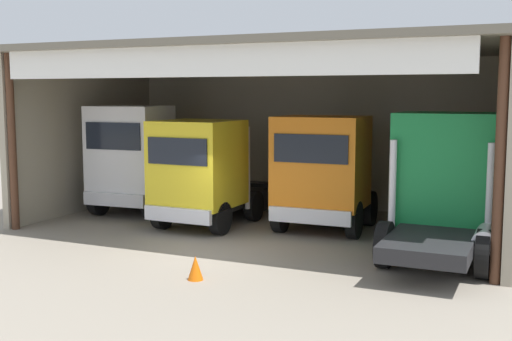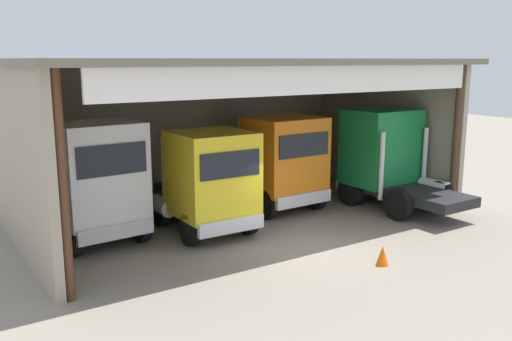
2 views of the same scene
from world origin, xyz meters
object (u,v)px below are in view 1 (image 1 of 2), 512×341
Objects in this scene: truck_yellow_center_bay at (202,172)px; truck_green_right_bay at (446,184)px; truck_white_yard_outside at (135,158)px; truck_orange_center_right_bay at (323,171)px; oil_drum at (306,195)px; traffic_cone at (195,268)px; tool_cart at (256,196)px.

truck_green_right_bay is at bearing 175.80° from truck_yellow_center_bay.
truck_white_yard_outside reaches higher than truck_yellow_center_bay.
truck_orange_center_right_bay is 4.24m from oil_drum.
truck_yellow_center_bay is at bearing 117.34° from traffic_cone.
truck_green_right_bay reaches higher than truck_orange_center_right_bay.
truck_yellow_center_bay is 5.11m from oil_drum.
truck_white_yard_outside is 4.57m from tool_cart.
tool_cart is (-1.61, -1.01, 0.03)m from oil_drum.
truck_orange_center_right_bay is 4.48m from tool_cart.
truck_green_right_bay reaches higher than tool_cart.
truck_orange_center_right_bay reaches higher than traffic_cone.
tool_cart reaches higher than traffic_cone.
traffic_cone is at bearing -137.00° from truck_green_right_bay.
truck_orange_center_right_bay is 4.32× the size of tool_cart.
truck_green_right_bay is at bearing 42.83° from traffic_cone.
tool_cart is (3.53, 2.51, -1.45)m from truck_white_yard_outside.
truck_green_right_bay is 5.07× the size of tool_cart.
oil_drum is (-1.81, 3.57, -1.40)m from truck_orange_center_right_bay.
traffic_cone is (-4.85, -4.49, -1.64)m from truck_green_right_bay.
truck_white_yard_outside reaches higher than truck_green_right_bay.
truck_orange_center_right_bay is 4.23m from truck_green_right_bay.
truck_white_yard_outside is at bearing -16.89° from truck_yellow_center_bay.
oil_drum is (5.14, 3.52, -1.48)m from truck_white_yard_outside.
oil_drum is 9.79m from traffic_cone.
truck_green_right_bay is 7.88m from oil_drum.
truck_orange_center_right_bay is at bearing 176.01° from truck_white_yard_outside.
truck_white_yard_outside reaches higher than traffic_cone.
truck_yellow_center_bay is at bearing -93.85° from tool_cart.
truck_orange_center_right_bay reaches higher than oil_drum.
truck_white_yard_outside is at bearing -144.60° from tool_cart.
truck_white_yard_outside is 6.40m from oil_drum.
oil_drum is at bearing 94.87° from traffic_cone.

